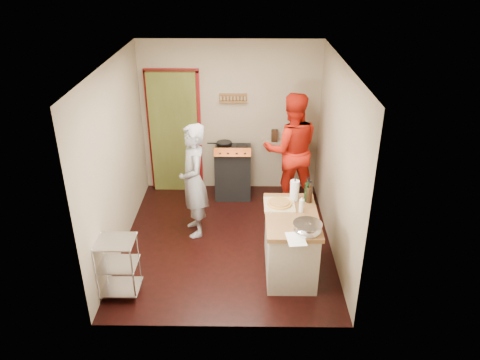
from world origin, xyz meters
name	(u,v)px	position (x,y,z in m)	size (l,w,h in m)	color
floor	(227,240)	(0.00, 0.00, 0.00)	(3.50, 3.50, 0.00)	black
back_wall	(193,126)	(-0.64, 1.78, 1.13)	(3.00, 0.44, 2.60)	tan
left_wall	(116,160)	(-1.50, 0.00, 1.30)	(0.04, 3.50, 2.60)	tan
right_wall	(337,161)	(1.50, 0.00, 1.30)	(0.04, 3.50, 2.60)	tan
ceiling	(225,63)	(0.00, 0.00, 2.61)	(3.00, 3.50, 0.02)	white
stove	(233,171)	(0.05, 1.42, 0.45)	(0.60, 0.63, 1.00)	black
wire_shelving	(118,265)	(-1.28, -1.20, 0.44)	(0.48, 0.40, 0.80)	silver
island	(291,241)	(0.85, -0.68, 0.46)	(0.68, 1.28, 1.17)	beige
person_stripe	(194,181)	(-0.49, 0.24, 0.86)	(0.63, 0.41, 1.72)	#B4B5B9
person_red	(291,150)	(1.00, 1.20, 0.95)	(0.92, 0.72, 1.90)	red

